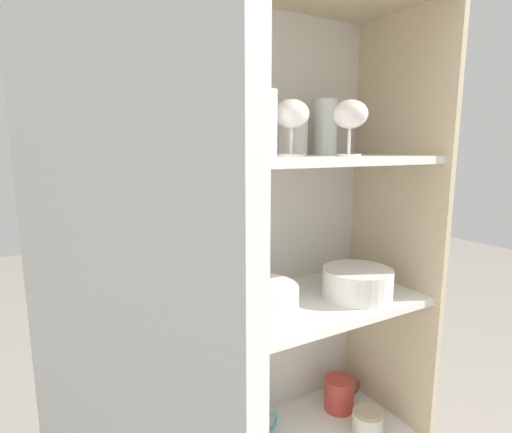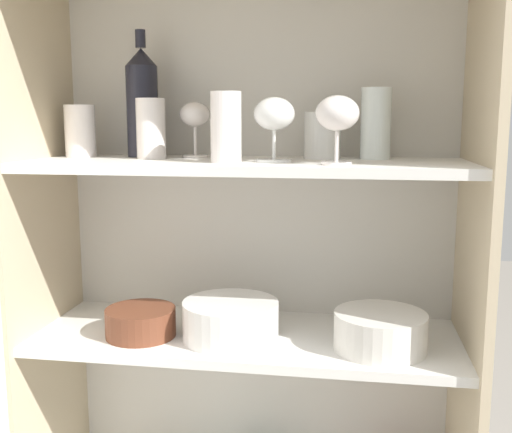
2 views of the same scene
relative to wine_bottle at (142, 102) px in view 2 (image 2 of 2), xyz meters
The scene contains 17 objects.
cupboard_back_panel 0.53m from the wine_bottle, 18.97° to the left, with size 0.94×0.02×1.45m, color silver.
cupboard_side_left 0.52m from the wine_bottle, 158.32° to the right, with size 0.02×0.36×1.45m, color #CCB793.
cupboard_side_right 0.85m from the wine_bottle, ahead, with size 0.02×0.36×1.45m, color #CCB793.
shelf_board_middle 0.57m from the wine_bottle, 18.41° to the right, with size 0.91×0.32×0.02m, color white.
shelf_board_upper 0.30m from the wine_bottle, 18.41° to the right, with size 0.91×0.32×0.02m, color white.
tumbler_glass_0 0.41m from the wine_bottle, ahead, with size 0.08×0.08×0.10m.
tumbler_glass_1 0.28m from the wine_bottle, 34.28° to the right, with size 0.06×0.06×0.14m.
tumbler_glass_2 0.52m from the wine_bottle, ahead, with size 0.06×0.06×0.15m.
tumbler_glass_3 0.09m from the wine_bottle, 57.18° to the right, with size 0.06×0.06×0.13m.
tumbler_glass_4 0.15m from the wine_bottle, 167.57° to the right, with size 0.07×0.07×0.12m.
wine_glass_0 0.34m from the wine_bottle, 21.59° to the right, with size 0.08×0.08×0.13m.
wine_glass_1 0.48m from the wine_bottle, 22.21° to the right, with size 0.08×0.08×0.13m.
wine_glass_2 0.13m from the wine_bottle, ahead, with size 0.07×0.07×0.12m.
wine_bottle is the anchor object (origin of this frame).
plate_stack_white 0.52m from the wine_bottle, 28.20° to the right, with size 0.20×0.20×0.08m.
mixing_bowl_large 0.71m from the wine_bottle, 13.83° to the right, with size 0.19×0.19×0.08m.
serving_bowl_small 0.48m from the wine_bottle, 77.39° to the right, with size 0.15×0.15×0.06m.
Camera 2 is at (0.22, -1.06, 1.15)m, focal length 42.00 mm.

